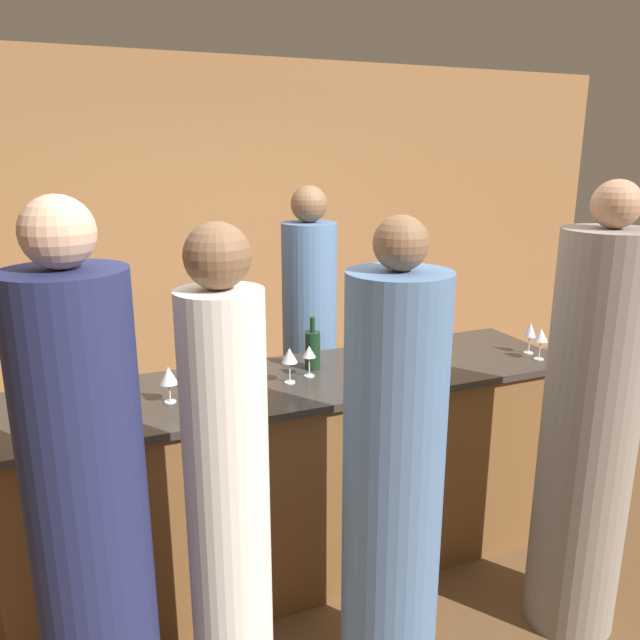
{
  "coord_description": "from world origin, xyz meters",
  "views": [
    {
      "loc": [
        -1.02,
        -2.62,
        2.09
      ],
      "look_at": [
        0.13,
        0.1,
        1.28
      ],
      "focal_mm": 35.0,
      "sensor_mm": 36.0,
      "label": 1
    }
  ],
  "objects_px": {
    "guest_0": "(588,434)",
    "guest_3": "(229,514)",
    "wine_bottle_0": "(313,349)",
    "guest_1": "(92,544)",
    "guest_2": "(393,483)",
    "bartender": "(310,353)"
  },
  "relations": [
    {
      "from": "guest_0",
      "to": "guest_2",
      "type": "height_order",
      "value": "guest_0"
    },
    {
      "from": "guest_2",
      "to": "guest_0",
      "type": "bearing_deg",
      "value": -2.84
    },
    {
      "from": "guest_2",
      "to": "guest_3",
      "type": "xyz_separation_m",
      "value": [
        -0.64,
        -0.0,
        0.03
      ]
    },
    {
      "from": "guest_0",
      "to": "wine_bottle_0",
      "type": "height_order",
      "value": "guest_0"
    },
    {
      "from": "wine_bottle_0",
      "to": "guest_1",
      "type": "bearing_deg",
      "value": -140.06
    },
    {
      "from": "guest_2",
      "to": "guest_3",
      "type": "relative_size",
      "value": 1.0
    },
    {
      "from": "guest_0",
      "to": "guest_1",
      "type": "distance_m",
      "value": 1.99
    },
    {
      "from": "bartender",
      "to": "guest_1",
      "type": "distance_m",
      "value": 2.06
    },
    {
      "from": "guest_0",
      "to": "wine_bottle_0",
      "type": "bearing_deg",
      "value": 133.29
    },
    {
      "from": "guest_1",
      "to": "bartender",
      "type": "bearing_deg",
      "value": 49.14
    },
    {
      "from": "guest_1",
      "to": "guest_3",
      "type": "distance_m",
      "value": 0.44
    },
    {
      "from": "bartender",
      "to": "wine_bottle_0",
      "type": "distance_m",
      "value": 0.71
    },
    {
      "from": "bartender",
      "to": "guest_1",
      "type": "height_order",
      "value": "guest_1"
    },
    {
      "from": "guest_0",
      "to": "guest_3",
      "type": "bearing_deg",
      "value": 178.38
    },
    {
      "from": "guest_3",
      "to": "guest_0",
      "type": "bearing_deg",
      "value": -1.62
    },
    {
      "from": "guest_0",
      "to": "bartender",
      "type": "bearing_deg",
      "value": 112.43
    },
    {
      "from": "guest_2",
      "to": "wine_bottle_0",
      "type": "distance_m",
      "value": 0.93
    },
    {
      "from": "guest_3",
      "to": "wine_bottle_0",
      "type": "bearing_deg",
      "value": 52.99
    },
    {
      "from": "guest_3",
      "to": "guest_1",
      "type": "bearing_deg",
      "value": -175.24
    },
    {
      "from": "bartender",
      "to": "wine_bottle_0",
      "type": "xyz_separation_m",
      "value": [
        -0.24,
        -0.63,
        0.24
      ]
    },
    {
      "from": "guest_0",
      "to": "guest_3",
      "type": "distance_m",
      "value": 1.56
    },
    {
      "from": "guest_3",
      "to": "guest_2",
      "type": "bearing_deg",
      "value": 0.13
    }
  ]
}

